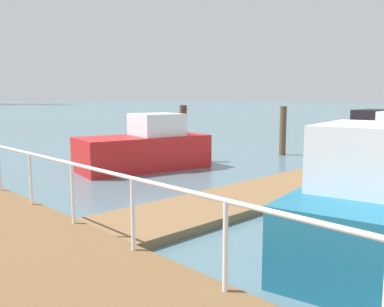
# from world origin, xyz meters

# --- Properties ---
(floating_dock) EXTENTS (12.92, 2.00, 0.18)m
(floating_dock) POSITION_xyz_m (2.96, 6.21, 0.09)
(floating_dock) COLOR olive
(floating_dock) RESTS_ON ground_plane
(dock_piling_1) EXTENTS (0.29, 0.29, 2.15)m
(dock_piling_1) POSITION_xyz_m (8.99, 10.22, 1.07)
(dock_piling_1) COLOR brown
(dock_piling_1) RESTS_ON ground_plane
(dock_piling_2) EXTENTS (0.28, 0.28, 2.23)m
(dock_piling_2) POSITION_xyz_m (4.59, 11.90, 1.12)
(dock_piling_2) COLOR #473826
(dock_piling_2) RESTS_ON ground_plane
(moored_boat_1) EXTENTS (5.66, 2.77, 2.17)m
(moored_boat_1) POSITION_xyz_m (0.52, 2.70, 0.80)
(moored_boat_1) COLOR #1E6B8C
(moored_boat_1) RESTS_ON ground_plane
(moored_boat_3) EXTENTS (6.31, 2.39, 1.90)m
(moored_boat_3) POSITION_xyz_m (15.79, 8.77, 0.75)
(moored_boat_3) COLOR red
(moored_boat_3) RESTS_ON ground_plane
(moored_boat_4) EXTENTS (4.86, 2.85, 1.96)m
(moored_boat_4) POSITION_xyz_m (2.47, 11.61, 0.74)
(moored_boat_4) COLOR red
(moored_boat_4) RESTS_ON ground_plane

